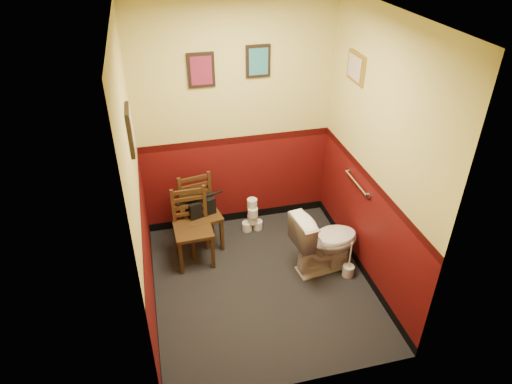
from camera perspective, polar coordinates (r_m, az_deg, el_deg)
floor at (r=4.90m, az=0.71°, el=-11.46°), size 2.20×2.40×0.00m
ceiling at (r=3.59m, az=1.02°, el=21.25°), size 2.20×2.40×0.00m
wall_back at (r=5.12m, az=-2.55°, el=8.90°), size 2.20×0.00×2.70m
wall_front at (r=3.14m, az=6.35°, el=-8.51°), size 2.20×0.00×2.70m
wall_left at (r=3.98m, az=-14.68°, el=0.33°), size 0.00×2.40×2.70m
wall_right at (r=4.45m, az=14.73°, el=3.93°), size 0.00×2.40×2.70m
grab_bar at (r=4.82m, az=12.45°, el=1.13°), size 0.05×0.56×0.06m
framed_print_back_a at (r=4.84m, az=-6.88°, el=14.88°), size 0.28×0.04×0.36m
framed_print_back_b at (r=4.93m, az=0.27°, el=16.04°), size 0.26×0.04×0.34m
framed_print_left at (r=3.84m, az=-15.44°, el=7.47°), size 0.04×0.30×0.38m
framed_print_right at (r=4.66m, az=12.38°, el=14.98°), size 0.04×0.34×0.28m
toilet at (r=4.92m, az=8.64°, el=-6.11°), size 0.78×0.51×0.72m
toilet_brush at (r=5.05m, az=11.45°, el=-9.52°), size 0.12×0.12×0.45m
chair_left at (r=4.99m, az=-7.95°, el=-4.42°), size 0.41×0.41×0.85m
chair_right at (r=5.19m, az=-6.99°, el=-2.63°), size 0.47×0.47×0.86m
handbag at (r=5.09m, az=-6.94°, el=-1.80°), size 0.34×0.24×0.22m
tp_stack at (r=5.51m, az=-0.45°, el=-3.16°), size 0.25×0.15×0.44m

